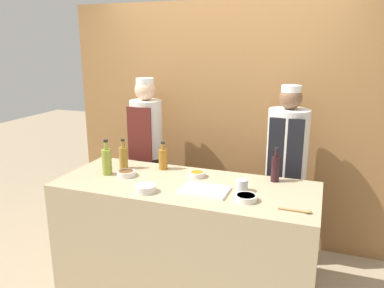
{
  "coord_description": "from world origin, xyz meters",
  "views": [
    {
      "loc": [
        0.98,
        -2.55,
        1.99
      ],
      "look_at": [
        0.0,
        0.16,
        1.22
      ],
      "focal_mm": 35.0,
      "sensor_mm": 36.0,
      "label": 1
    }
  ],
  "objects_px": {
    "cutting_board": "(204,190)",
    "chef_right": "(286,171)",
    "sauce_bowl_orange": "(197,174)",
    "wooden_spoon": "(298,210)",
    "bottle_amber": "(163,159)",
    "bottle_vinegar": "(123,157)",
    "chef_left": "(147,153)",
    "sauce_bowl_green": "(246,198)",
    "sauce_bowl_purple": "(145,188)",
    "bottle_oil": "(107,161)",
    "sauce_bowl_brown": "(126,173)",
    "cup_steel": "(242,185)",
    "bottle_wine": "(275,168)"
  },
  "relations": [
    {
      "from": "sauce_bowl_purple",
      "to": "sauce_bowl_orange",
      "type": "bearing_deg",
      "value": 60.17
    },
    {
      "from": "sauce_bowl_brown",
      "to": "chef_right",
      "type": "bearing_deg",
      "value": 30.87
    },
    {
      "from": "cutting_board",
      "to": "cup_steel",
      "type": "bearing_deg",
      "value": 21.31
    },
    {
      "from": "bottle_oil",
      "to": "cup_steel",
      "type": "distance_m",
      "value": 1.14
    },
    {
      "from": "sauce_bowl_orange",
      "to": "cutting_board",
      "type": "xyz_separation_m",
      "value": [
        0.16,
        -0.28,
        -0.01
      ]
    },
    {
      "from": "cup_steel",
      "to": "cutting_board",
      "type": "bearing_deg",
      "value": -158.69
    },
    {
      "from": "wooden_spoon",
      "to": "chef_left",
      "type": "height_order",
      "value": "chef_left"
    },
    {
      "from": "cup_steel",
      "to": "wooden_spoon",
      "type": "relative_size",
      "value": 0.43
    },
    {
      "from": "bottle_wine",
      "to": "bottle_oil",
      "type": "distance_m",
      "value": 1.37
    },
    {
      "from": "sauce_bowl_orange",
      "to": "bottle_amber",
      "type": "bearing_deg",
      "value": 165.9
    },
    {
      "from": "bottle_wine",
      "to": "wooden_spoon",
      "type": "relative_size",
      "value": 1.3
    },
    {
      "from": "cutting_board",
      "to": "chef_right",
      "type": "height_order",
      "value": "chef_right"
    },
    {
      "from": "sauce_bowl_brown",
      "to": "sauce_bowl_purple",
      "type": "distance_m",
      "value": 0.4
    },
    {
      "from": "sauce_bowl_brown",
      "to": "cup_steel",
      "type": "xyz_separation_m",
      "value": [
        0.97,
        -0.0,
        0.02
      ]
    },
    {
      "from": "sauce_bowl_orange",
      "to": "sauce_bowl_green",
      "type": "bearing_deg",
      "value": -35.67
    },
    {
      "from": "sauce_bowl_green",
      "to": "wooden_spoon",
      "type": "xyz_separation_m",
      "value": [
        0.36,
        -0.06,
        -0.01
      ]
    },
    {
      "from": "cup_steel",
      "to": "chef_left",
      "type": "height_order",
      "value": "chef_left"
    },
    {
      "from": "bottle_vinegar",
      "to": "sauce_bowl_orange",
      "type": "bearing_deg",
      "value": 1.26
    },
    {
      "from": "wooden_spoon",
      "to": "bottle_amber",
      "type": "bearing_deg",
      "value": 157.29
    },
    {
      "from": "sauce_bowl_orange",
      "to": "chef_left",
      "type": "bearing_deg",
      "value": 143.28
    },
    {
      "from": "sauce_bowl_orange",
      "to": "chef_right",
      "type": "xyz_separation_m",
      "value": [
        0.65,
        0.54,
        -0.07
      ]
    },
    {
      "from": "sauce_bowl_brown",
      "to": "sauce_bowl_green",
      "type": "relative_size",
      "value": 0.96
    },
    {
      "from": "sauce_bowl_orange",
      "to": "chef_left",
      "type": "xyz_separation_m",
      "value": [
        -0.73,
        0.54,
        -0.04
      ]
    },
    {
      "from": "cup_steel",
      "to": "wooden_spoon",
      "type": "xyz_separation_m",
      "value": [
        0.42,
        -0.22,
        -0.04
      ]
    },
    {
      "from": "sauce_bowl_orange",
      "to": "sauce_bowl_purple",
      "type": "bearing_deg",
      "value": -119.83
    },
    {
      "from": "bottle_amber",
      "to": "bottle_wine",
      "type": "relative_size",
      "value": 0.88
    },
    {
      "from": "cutting_board",
      "to": "chef_right",
      "type": "bearing_deg",
      "value": 58.85
    },
    {
      "from": "bottle_wine",
      "to": "chef_left",
      "type": "xyz_separation_m",
      "value": [
        -1.34,
        0.43,
        -0.13
      ]
    },
    {
      "from": "cutting_board",
      "to": "bottle_amber",
      "type": "bearing_deg",
      "value": 143.35
    },
    {
      "from": "sauce_bowl_brown",
      "to": "bottle_vinegar",
      "type": "bearing_deg",
      "value": 125.14
    },
    {
      "from": "sauce_bowl_purple",
      "to": "chef_left",
      "type": "xyz_separation_m",
      "value": [
        -0.48,
        0.98,
        -0.05
      ]
    },
    {
      "from": "bottle_amber",
      "to": "wooden_spoon",
      "type": "height_order",
      "value": "bottle_amber"
    },
    {
      "from": "cup_steel",
      "to": "bottle_oil",
      "type": "bearing_deg",
      "value": -179.28
    },
    {
      "from": "chef_left",
      "to": "bottle_vinegar",
      "type": "bearing_deg",
      "value": -84.36
    },
    {
      "from": "wooden_spoon",
      "to": "sauce_bowl_green",
      "type": "bearing_deg",
      "value": 169.93
    },
    {
      "from": "sauce_bowl_orange",
      "to": "cutting_board",
      "type": "height_order",
      "value": "sauce_bowl_orange"
    },
    {
      "from": "sauce_bowl_green",
      "to": "chef_right",
      "type": "relative_size",
      "value": 0.09
    },
    {
      "from": "sauce_bowl_purple",
      "to": "chef_right",
      "type": "xyz_separation_m",
      "value": [
        0.9,
        0.98,
        -0.07
      ]
    },
    {
      "from": "sauce_bowl_purple",
      "to": "bottle_oil",
      "type": "height_order",
      "value": "bottle_oil"
    },
    {
      "from": "bottle_vinegar",
      "to": "chef_left",
      "type": "distance_m",
      "value": 0.57
    },
    {
      "from": "sauce_bowl_purple",
      "to": "bottle_amber",
      "type": "distance_m",
      "value": 0.53
    },
    {
      "from": "bottle_oil",
      "to": "chef_right",
      "type": "relative_size",
      "value": 0.18
    },
    {
      "from": "sauce_bowl_brown",
      "to": "bottle_amber",
      "type": "xyz_separation_m",
      "value": [
        0.21,
        0.27,
        0.07
      ]
    },
    {
      "from": "sauce_bowl_brown",
      "to": "chef_right",
      "type": "distance_m",
      "value": 1.41
    },
    {
      "from": "bottle_amber",
      "to": "chef_right",
      "type": "bearing_deg",
      "value": 24.63
    },
    {
      "from": "bottle_oil",
      "to": "wooden_spoon",
      "type": "relative_size",
      "value": 1.39
    },
    {
      "from": "cutting_board",
      "to": "wooden_spoon",
      "type": "xyz_separation_m",
      "value": [
        0.68,
        -0.12,
        0.0
      ]
    },
    {
      "from": "bottle_amber",
      "to": "sauce_bowl_brown",
      "type": "bearing_deg",
      "value": -128.74
    },
    {
      "from": "bottle_wine",
      "to": "chef_left",
      "type": "bearing_deg",
      "value": 162.23
    },
    {
      "from": "bottle_wine",
      "to": "bottle_oil",
      "type": "height_order",
      "value": "bottle_oil"
    }
  ]
}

